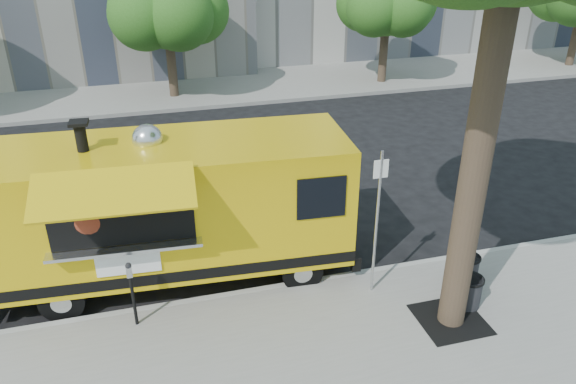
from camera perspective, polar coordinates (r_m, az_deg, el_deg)
name	(u,v)px	position (r m, az deg, el deg)	size (l,w,h in m)	color
ground	(277,265)	(12.35, -1.15, -7.44)	(120.00, 120.00, 0.00)	black
curb	(288,287)	(11.57, 0.02, -9.64)	(60.00, 0.14, 0.16)	#999993
far_sidewalk	(197,90)	(24.51, -9.26, 10.21)	(60.00, 5.00, 0.15)	gray
tree_well	(450,319)	(11.07, 16.16, -12.33)	(1.20, 1.20, 0.02)	black
far_tree_b	(166,1)	(22.85, -12.33, 18.44)	(3.60, 3.60, 5.50)	#33261C
sign_post	(377,215)	(10.59, 9.05, -2.37)	(0.28, 0.06, 3.00)	silver
parking_meter	(132,287)	(10.43, -15.61, -9.25)	(0.11, 0.11, 1.33)	black
food_truck	(175,207)	(11.38, -11.42, -1.47)	(7.27, 3.53, 3.53)	gold
trash_bin_left	(468,291)	(11.32, 17.87, -9.54)	(0.52, 0.52, 0.63)	black
trash_bin_right	(467,268)	(11.98, 17.69, -7.38)	(0.50, 0.50, 0.60)	black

